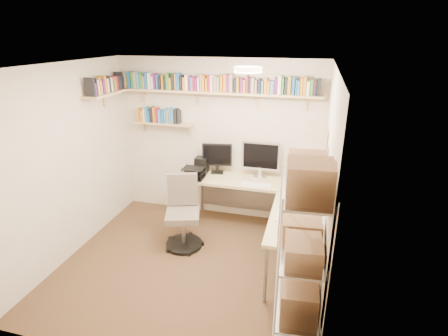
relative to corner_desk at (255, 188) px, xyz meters
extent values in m
plane|color=#3F2E1B|center=(-0.70, -0.96, -0.76)|extent=(3.20, 3.20, 0.00)
cube|color=beige|center=(-0.70, 0.54, 0.49)|extent=(3.20, 0.04, 2.50)
cube|color=beige|center=(-2.30, -0.96, 0.49)|extent=(0.04, 3.00, 2.50)
cube|color=beige|center=(0.90, -0.96, 0.49)|extent=(0.04, 3.00, 2.50)
cube|color=beige|center=(-0.70, -2.46, 0.49)|extent=(3.20, 0.04, 2.50)
cube|color=silver|center=(-0.70, -0.96, 1.74)|extent=(3.20, 3.00, 0.04)
cube|color=silver|center=(0.89, -0.41, 0.79)|extent=(0.01, 0.30, 0.42)
cube|color=white|center=(0.89, -0.81, 0.74)|extent=(0.01, 0.28, 0.38)
cylinder|color=#FFEAC6|center=(0.00, -0.76, 1.70)|extent=(0.30, 0.30, 0.06)
cube|color=#DEBE7D|center=(-0.70, 0.42, 1.26)|extent=(3.05, 0.25, 0.03)
cube|color=#DEBE7D|center=(-2.17, -0.01, 1.26)|extent=(0.25, 1.00, 0.03)
cube|color=#DEBE7D|center=(-1.55, 0.44, 0.74)|extent=(0.95, 0.20, 0.02)
cube|color=#DEBE7D|center=(-1.90, 0.48, 1.19)|extent=(0.03, 0.20, 0.20)
cube|color=#DEBE7D|center=(-1.00, 0.48, 1.19)|extent=(0.03, 0.20, 0.20)
cube|color=#DEBE7D|center=(-0.10, 0.48, 1.19)|extent=(0.03, 0.20, 0.20)
cube|color=#DEBE7D|center=(0.60, 0.48, 1.19)|extent=(0.03, 0.20, 0.20)
cube|color=#2E7928|center=(-2.16, 0.42, 1.36)|extent=(0.04, 0.13, 0.18)
cube|color=#B17C21|center=(-2.10, 0.42, 1.38)|extent=(0.04, 0.12, 0.20)
cube|color=#1C5593|center=(-2.05, 0.42, 1.40)|extent=(0.04, 0.15, 0.24)
cube|color=#2E7928|center=(-2.00, 0.42, 1.40)|extent=(0.04, 0.13, 0.24)
cube|color=gray|center=(-1.95, 0.42, 1.40)|extent=(0.04, 0.14, 0.24)
cube|color=teal|center=(-1.90, 0.42, 1.39)|extent=(0.04, 0.14, 0.23)
cube|color=#2E7928|center=(-1.85, 0.42, 1.39)|extent=(0.04, 0.14, 0.22)
cube|color=gray|center=(-1.81, 0.42, 1.37)|extent=(0.03, 0.12, 0.19)
cube|color=#1C5593|center=(-1.77, 0.42, 1.40)|extent=(0.04, 0.13, 0.24)
cube|color=silver|center=(-1.72, 0.42, 1.39)|extent=(0.04, 0.13, 0.23)
cube|color=silver|center=(-1.67, 0.42, 1.37)|extent=(0.03, 0.12, 0.18)
cube|color=#631A57|center=(-1.63, 0.42, 1.39)|extent=(0.03, 0.13, 0.23)
cube|color=#1C5593|center=(-1.59, 0.42, 1.38)|extent=(0.03, 0.12, 0.21)
cube|color=black|center=(-1.55, 0.42, 1.36)|extent=(0.03, 0.14, 0.18)
cube|color=orange|center=(-1.51, 0.42, 1.38)|extent=(0.02, 0.13, 0.20)
cube|color=black|center=(-1.47, 0.42, 1.37)|extent=(0.04, 0.13, 0.18)
cube|color=#2E7928|center=(-1.42, 0.42, 1.39)|extent=(0.04, 0.13, 0.24)
cube|color=#B17C21|center=(-1.38, 0.42, 1.36)|extent=(0.03, 0.14, 0.17)
cube|color=black|center=(-1.34, 0.42, 1.39)|extent=(0.04, 0.13, 0.23)
cube|color=#B17C21|center=(-1.30, 0.42, 1.39)|extent=(0.02, 0.13, 0.23)
cube|color=#1C5593|center=(-1.25, 0.42, 1.40)|extent=(0.04, 0.15, 0.24)
cube|color=black|center=(-1.21, 0.42, 1.38)|extent=(0.03, 0.14, 0.21)
cube|color=orange|center=(-1.16, 0.42, 1.37)|extent=(0.03, 0.13, 0.19)
cube|color=silver|center=(-1.12, 0.42, 1.39)|extent=(0.04, 0.13, 0.22)
cube|color=#631A57|center=(-1.08, 0.42, 1.38)|extent=(0.02, 0.11, 0.21)
cube|color=teal|center=(-1.04, 0.42, 1.37)|extent=(0.03, 0.13, 0.19)
cube|color=#A31536|center=(-1.01, 0.42, 1.37)|extent=(0.02, 0.14, 0.19)
cube|color=#631A57|center=(-0.98, 0.42, 1.37)|extent=(0.03, 0.14, 0.18)
cube|color=silver|center=(-0.94, 0.42, 1.37)|extent=(0.03, 0.11, 0.19)
cube|color=gray|center=(-0.90, 0.42, 1.39)|extent=(0.02, 0.13, 0.24)
cube|color=orange|center=(-0.87, 0.42, 1.39)|extent=(0.03, 0.15, 0.23)
cube|color=#B17C21|center=(-0.82, 0.42, 1.37)|extent=(0.03, 0.12, 0.18)
cube|color=#A31536|center=(-0.79, 0.42, 1.39)|extent=(0.03, 0.12, 0.22)
cube|color=silver|center=(-0.75, 0.42, 1.39)|extent=(0.04, 0.11, 0.23)
cube|color=gray|center=(-0.69, 0.42, 1.39)|extent=(0.04, 0.13, 0.22)
cube|color=gray|center=(-0.65, 0.42, 1.38)|extent=(0.03, 0.13, 0.21)
cube|color=orange|center=(-0.60, 0.42, 1.39)|extent=(0.04, 0.13, 0.23)
cube|color=orange|center=(-0.55, 0.42, 1.40)|extent=(0.04, 0.14, 0.24)
cube|color=#631A57|center=(-0.50, 0.42, 1.39)|extent=(0.04, 0.13, 0.24)
cube|color=gray|center=(-0.46, 0.42, 1.40)|extent=(0.04, 0.14, 0.25)
cube|color=black|center=(-0.40, 0.42, 1.37)|extent=(0.04, 0.11, 0.19)
cube|color=#B17C21|center=(-0.36, 0.42, 1.38)|extent=(0.03, 0.14, 0.21)
cube|color=#631A57|center=(-0.31, 0.42, 1.38)|extent=(0.04, 0.11, 0.20)
cube|color=#B17C21|center=(-0.26, 0.42, 1.36)|extent=(0.03, 0.13, 0.18)
cube|color=#A31536|center=(-0.23, 0.42, 1.39)|extent=(0.03, 0.12, 0.24)
cube|color=black|center=(-0.19, 0.42, 1.38)|extent=(0.03, 0.13, 0.21)
cube|color=gray|center=(-0.15, 0.42, 1.38)|extent=(0.04, 0.14, 0.21)
cube|color=gray|center=(-0.10, 0.42, 1.36)|extent=(0.03, 0.12, 0.18)
cube|color=black|center=(-0.05, 0.42, 1.38)|extent=(0.04, 0.12, 0.20)
cube|color=teal|center=(-0.01, 0.42, 1.36)|extent=(0.03, 0.12, 0.17)
cube|color=orange|center=(0.03, 0.42, 1.38)|extent=(0.04, 0.12, 0.21)
cube|color=orange|center=(0.08, 0.42, 1.36)|extent=(0.03, 0.11, 0.18)
cube|color=teal|center=(0.13, 0.42, 1.36)|extent=(0.04, 0.15, 0.18)
cube|color=#631A57|center=(0.17, 0.42, 1.39)|extent=(0.04, 0.11, 0.22)
cube|color=silver|center=(0.22, 0.42, 1.40)|extent=(0.04, 0.14, 0.25)
cube|color=#2E7928|center=(0.27, 0.42, 1.39)|extent=(0.03, 0.15, 0.23)
cube|color=black|center=(0.31, 0.42, 1.38)|extent=(0.04, 0.12, 0.21)
cube|color=#B17C21|center=(0.36, 0.42, 1.40)|extent=(0.04, 0.12, 0.24)
cube|color=#1C5593|center=(0.41, 0.42, 1.40)|extent=(0.04, 0.11, 0.24)
cube|color=#1C5593|center=(0.45, 0.42, 1.38)|extent=(0.02, 0.12, 0.20)
cube|color=teal|center=(0.48, 0.42, 1.37)|extent=(0.03, 0.12, 0.19)
cube|color=orange|center=(0.52, 0.42, 1.39)|extent=(0.03, 0.14, 0.22)
cube|color=#B17C21|center=(0.56, 0.42, 1.40)|extent=(0.04, 0.14, 0.25)
cube|color=silver|center=(0.61, 0.42, 1.37)|extent=(0.04, 0.13, 0.19)
cube|color=#2E7928|center=(0.65, 0.42, 1.38)|extent=(0.04, 0.15, 0.21)
cube|color=#631A57|center=(0.69, 0.42, 1.37)|extent=(0.02, 0.12, 0.19)
cube|color=black|center=(0.72, 0.42, 1.38)|extent=(0.02, 0.11, 0.22)
cube|color=black|center=(0.75, 0.42, 1.39)|extent=(0.03, 0.15, 0.22)
cube|color=black|center=(-2.17, -0.44, 1.40)|extent=(0.14, 0.03, 0.24)
cube|color=#631A57|center=(-2.17, -0.41, 1.36)|extent=(0.14, 0.03, 0.17)
cube|color=black|center=(-2.17, -0.37, 1.39)|extent=(0.12, 0.03, 0.23)
cube|color=silver|center=(-2.17, -0.33, 1.38)|extent=(0.13, 0.03, 0.20)
cube|color=#B17C21|center=(-2.17, -0.29, 1.39)|extent=(0.14, 0.03, 0.23)
cube|color=silver|center=(-2.17, -0.25, 1.36)|extent=(0.11, 0.02, 0.18)
cube|color=#631A57|center=(-2.17, -0.22, 1.38)|extent=(0.14, 0.04, 0.21)
cube|color=#B17C21|center=(-2.17, -0.16, 1.40)|extent=(0.13, 0.04, 0.24)
cube|color=silver|center=(-2.17, -0.11, 1.37)|extent=(0.14, 0.03, 0.19)
cube|color=black|center=(-2.17, -0.07, 1.39)|extent=(0.14, 0.04, 0.23)
cube|color=silver|center=(-2.17, -0.01, 1.37)|extent=(0.13, 0.04, 0.20)
cube|color=#A31536|center=(-2.17, 0.03, 1.38)|extent=(0.12, 0.03, 0.20)
cube|color=#2E7928|center=(-2.17, 0.06, 1.38)|extent=(0.11, 0.03, 0.20)
cube|color=#B17C21|center=(-2.17, 0.11, 1.37)|extent=(0.11, 0.03, 0.19)
cube|color=#A31536|center=(-2.17, 0.15, 1.38)|extent=(0.12, 0.03, 0.20)
cube|color=black|center=(-2.17, 0.18, 1.38)|extent=(0.15, 0.04, 0.20)
cube|color=black|center=(-2.17, 0.24, 1.38)|extent=(0.12, 0.04, 0.20)
cube|color=black|center=(-2.17, 0.29, 1.40)|extent=(0.14, 0.03, 0.25)
cube|color=black|center=(-2.17, 0.32, 1.37)|extent=(0.13, 0.03, 0.18)
cube|color=gray|center=(-2.17, 0.36, 1.39)|extent=(0.13, 0.03, 0.23)
cube|color=#2E7928|center=(-2.17, 0.40, 1.37)|extent=(0.13, 0.04, 0.20)
cube|color=orange|center=(-1.96, 0.44, 0.86)|extent=(0.04, 0.12, 0.21)
cube|color=#B17C21|center=(-1.90, 0.44, 0.84)|extent=(0.04, 0.14, 0.18)
cube|color=silver|center=(-1.87, 0.44, 0.86)|extent=(0.03, 0.12, 0.21)
cube|color=teal|center=(-1.82, 0.44, 0.87)|extent=(0.03, 0.13, 0.24)
cube|color=#1C5593|center=(-1.78, 0.44, 0.84)|extent=(0.04, 0.15, 0.18)
cube|color=black|center=(-1.74, 0.44, 0.87)|extent=(0.03, 0.13, 0.24)
cube|color=orange|center=(-1.69, 0.44, 0.87)|extent=(0.04, 0.11, 0.24)
cube|color=#A31536|center=(-1.65, 0.44, 0.87)|extent=(0.03, 0.13, 0.23)
cube|color=teal|center=(-1.60, 0.44, 0.85)|extent=(0.04, 0.12, 0.20)
cube|color=#1C5593|center=(-1.55, 0.44, 0.85)|extent=(0.04, 0.15, 0.19)
cube|color=teal|center=(-1.51, 0.44, 0.87)|extent=(0.03, 0.11, 0.23)
cube|color=gray|center=(-1.46, 0.44, 0.86)|extent=(0.02, 0.13, 0.22)
cube|color=teal|center=(-1.43, 0.44, 0.87)|extent=(0.03, 0.11, 0.24)
cube|color=teal|center=(-1.38, 0.44, 0.86)|extent=(0.03, 0.14, 0.22)
cube|color=black|center=(-1.34, 0.44, 0.87)|extent=(0.04, 0.13, 0.23)
cube|color=black|center=(-1.29, 0.44, 0.86)|extent=(0.03, 0.11, 0.21)
cube|color=#D3C289|center=(-0.05, 0.26, -0.01)|extent=(1.98, 0.62, 0.04)
cube|color=#D3C289|center=(0.63, -0.75, -0.01)|extent=(0.62, 1.35, 0.04)
cylinder|color=gray|center=(-0.98, 0.00, -0.40)|extent=(0.04, 0.04, 0.73)
cylinder|color=gray|center=(-0.98, 0.52, -0.40)|extent=(0.04, 0.04, 0.73)
cylinder|color=gray|center=(0.89, 0.52, -0.40)|extent=(0.04, 0.04, 0.73)
cylinder|color=gray|center=(0.37, -1.37, -0.40)|extent=(0.04, 0.04, 0.73)
cylinder|color=gray|center=(0.89, -1.37, -0.40)|extent=(0.04, 0.04, 0.73)
cube|color=gray|center=(-0.05, 0.53, -0.34)|extent=(1.87, 0.02, 0.57)
cube|color=silver|center=(0.00, 0.39, 0.35)|extent=(0.57, 0.03, 0.44)
cube|color=black|center=(0.00, 0.37, 0.35)|extent=(0.52, 0.00, 0.38)
cube|color=black|center=(-0.67, 0.39, 0.31)|extent=(0.46, 0.03, 0.35)
cube|color=black|center=(0.77, -0.69, 0.33)|extent=(0.03, 0.60, 0.40)
cube|color=white|center=(0.75, -0.69, 0.33)|extent=(0.00, 0.54, 0.34)
cube|color=white|center=(0.00, 0.08, 0.02)|extent=(0.44, 0.14, 0.02)
cube|color=white|center=(0.47, -0.69, 0.02)|extent=(0.14, 0.42, 0.02)
cylinder|color=#A90E2A|center=(0.47, 0.26, 0.02)|extent=(0.10, 0.10, 0.02)
cylinder|color=#A90E2A|center=(0.47, 0.26, 0.18)|extent=(0.02, 0.02, 0.29)
cone|color=#A90E2A|center=(0.47, 0.26, 0.34)|extent=(0.12, 0.12, 0.09)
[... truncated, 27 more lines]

